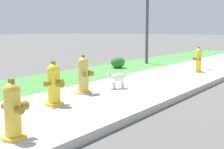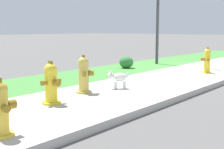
{
  "view_description": "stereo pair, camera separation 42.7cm",
  "coord_description": "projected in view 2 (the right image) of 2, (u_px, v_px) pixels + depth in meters",
  "views": [
    {
      "loc": [
        -10.25,
        -3.68,
        1.33
      ],
      "look_at": [
        -5.11,
        0.02,
        0.4
      ],
      "focal_mm": 50.0,
      "sensor_mm": 36.0,
      "label": 1
    },
    {
      "loc": [
        -9.99,
        -4.02,
        1.33
      ],
      "look_at": [
        -5.11,
        0.02,
        0.4
      ],
      "focal_mm": 50.0,
      "sensor_mm": 36.0,
      "label": 2
    }
  ],
  "objects": [
    {
      "name": "small_white_dog",
      "position": [
        118.0,
        78.0,
        6.93
      ],
      "size": [
        0.41,
        0.39,
        0.43
      ],
      "rotation": [
        0.0,
        0.0,
        2.42
      ],
      "color": "white",
      "rests_on": "ground"
    },
    {
      "name": "ground_plane",
      "position": [
        210.0,
        69.0,
        10.35
      ],
      "size": [
        120.0,
        120.0,
        0.0
      ],
      "primitive_type": "plane",
      "color": "#5B5956"
    },
    {
      "name": "fire_hydrant_mid_block",
      "position": [
        1.0,
        109.0,
        3.82
      ],
      "size": [
        0.36,
        0.38,
        0.75
      ],
      "rotation": [
        0.0,
        0.0,
        4.63
      ],
      "color": "gold",
      "rests_on": "ground"
    },
    {
      "name": "shrub_bush_near_lamp",
      "position": [
        126.0,
        62.0,
        10.61
      ],
      "size": [
        0.48,
        0.48,
        0.41
      ],
      "color": "#337538",
      "rests_on": "ground"
    },
    {
      "name": "sidewalk_pavement",
      "position": [
        210.0,
        69.0,
        10.35
      ],
      "size": [
        18.0,
        2.49,
        0.01
      ],
      "primitive_type": "cube",
      "color": "#BCB7AD",
      "rests_on": "ground"
    },
    {
      "name": "grass_verge",
      "position": [
        151.0,
        64.0,
        11.8
      ],
      "size": [
        18.0,
        2.11,
        0.01
      ],
      "primitive_type": "cube",
      "color": "#47893D",
      "rests_on": "ground"
    },
    {
      "name": "fire_hydrant_at_driveway",
      "position": [
        207.0,
        61.0,
        9.36
      ],
      "size": [
        0.35,
        0.33,
        0.79
      ],
      "rotation": [
        0.0,
        0.0,
        0.53
      ],
      "color": "yellow",
      "rests_on": "ground"
    },
    {
      "name": "fire_hydrant_near_corner",
      "position": [
        84.0,
        75.0,
        6.45
      ],
      "size": [
        0.36,
        0.36,
        0.81
      ],
      "rotation": [
        0.0,
        0.0,
        4.01
      ],
      "color": "gold",
      "rests_on": "ground"
    },
    {
      "name": "fire_hydrant_far_end",
      "position": [
        51.0,
        84.0,
        5.49
      ],
      "size": [
        0.4,
        0.38,
        0.78
      ],
      "rotation": [
        0.0,
        0.0,
        3.11
      ],
      "color": "yellow",
      "rests_on": "ground"
    }
  ]
}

